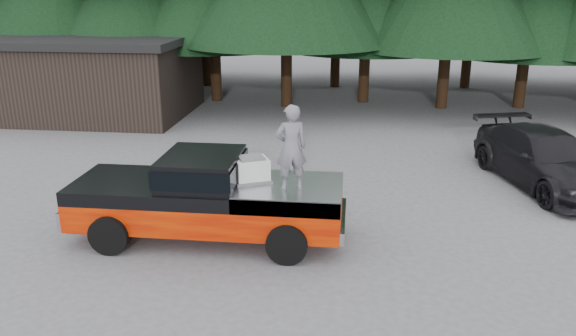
# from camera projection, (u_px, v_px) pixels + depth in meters

# --- Properties ---
(ground) EXTENTS (120.00, 120.00, 0.00)m
(ground) POSITION_uv_depth(u_px,v_px,m) (252.00, 248.00, 11.96)
(ground) COLOR #4C4D4F
(ground) RESTS_ON ground
(pickup_truck) EXTENTS (6.00, 2.04, 1.33)m
(pickup_truck) POSITION_uv_depth(u_px,v_px,m) (208.00, 210.00, 12.26)
(pickup_truck) COLOR #C43401
(pickup_truck) RESTS_ON ground
(truck_cab) EXTENTS (1.66, 1.90, 0.59)m
(truck_cab) POSITION_uv_depth(u_px,v_px,m) (202.00, 168.00, 11.97)
(truck_cab) COLOR black
(truck_cab) RESTS_ON pickup_truck
(air_compressor) EXTENTS (0.87, 0.81, 0.48)m
(air_compressor) POSITION_uv_depth(u_px,v_px,m) (252.00, 170.00, 11.99)
(air_compressor) COLOR silver
(air_compressor) RESTS_ON pickup_truck
(man_on_bed) EXTENTS (0.75, 0.62, 1.78)m
(man_on_bed) POSITION_uv_depth(u_px,v_px,m) (291.00, 148.00, 11.31)
(man_on_bed) COLOR slate
(man_on_bed) RESTS_ON pickup_truck
(parked_car) EXTENTS (3.48, 5.67, 1.53)m
(parked_car) POSITION_uv_depth(u_px,v_px,m) (545.00, 158.00, 15.49)
(parked_car) COLOR black
(parked_car) RESTS_ON ground
(utility_building) EXTENTS (8.40, 6.40, 3.30)m
(utility_building) POSITION_uv_depth(u_px,v_px,m) (92.00, 75.00, 23.75)
(utility_building) COLOR black
(utility_building) RESTS_ON ground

